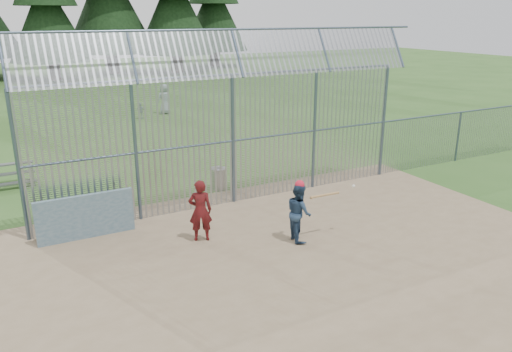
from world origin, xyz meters
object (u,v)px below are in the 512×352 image
batter (299,212)px  dugout_wall (86,217)px  onlooker (200,210)px  trash_can (219,178)px

batter → dugout_wall: bearing=71.0°
dugout_wall → onlooker: (2.62, -1.55, 0.23)m
batter → onlooker: size_ratio=0.93×
dugout_wall → onlooker: onlooker is taller
dugout_wall → batter: size_ratio=1.62×
dugout_wall → trash_can: 5.08m
onlooker → trash_can: size_ratio=2.02×
onlooker → batter: bearing=172.6°
onlooker → trash_can: bearing=-100.2°
batter → trash_can: bearing=12.7°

